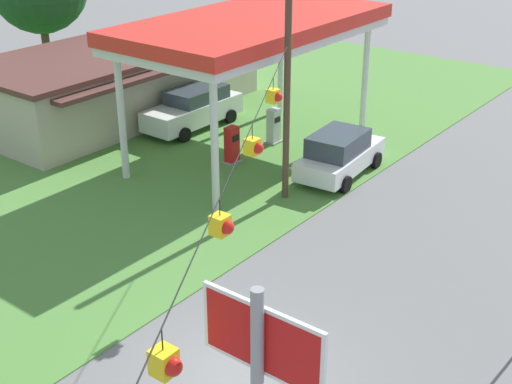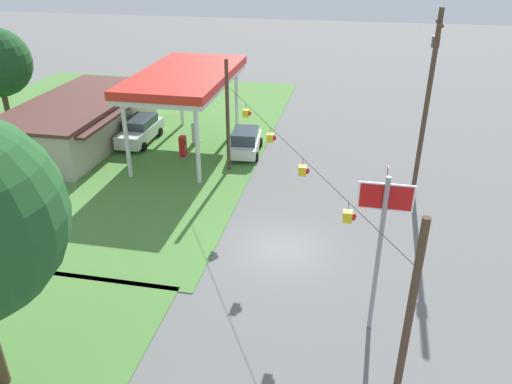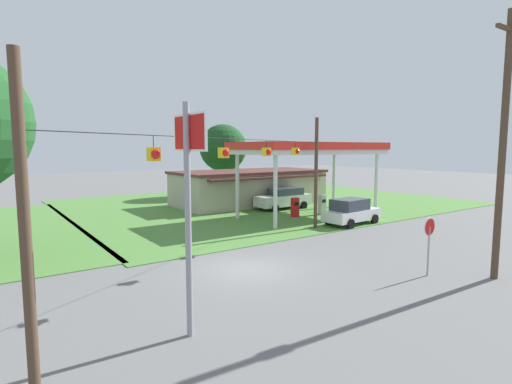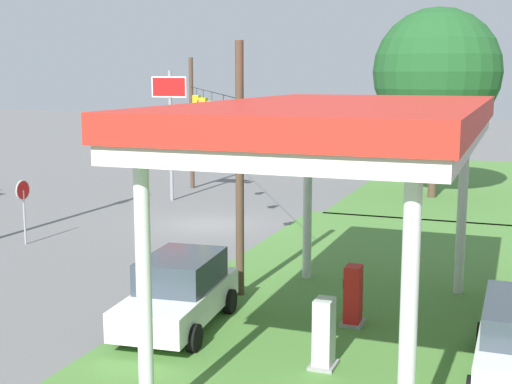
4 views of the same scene
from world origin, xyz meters
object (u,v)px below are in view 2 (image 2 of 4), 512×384
object	(u,v)px
fuel_pump_near	(183,148)
car_at_pumps_rear	(140,130)
stop_sign_overhead	(382,227)
utility_pole_main	(428,97)
gas_station_canopy	(185,79)
gas_station_store	(81,120)
car_at_pumps_front	(246,141)
fuel_pump_far	(195,134)
stop_sign_roadside	(387,177)

from	to	relation	value
fuel_pump_near	car_at_pumps_rear	world-z (taller)	car_at_pumps_rear
car_at_pumps_rear	stop_sign_overhead	xyz separation A→B (m)	(-17.33, -17.09, 3.65)
car_at_pumps_rear	utility_pole_main	xyz separation A→B (m)	(-4.75, -19.73, 5.01)
fuel_pump_near	utility_pole_main	xyz separation A→B (m)	(-2.48, -15.57, 5.23)
gas_station_canopy	gas_station_store	xyz separation A→B (m)	(0.22, 8.62, -3.66)
stop_sign_overhead	fuel_pump_near	bearing A→B (deg)	40.64
gas_station_canopy	car_at_pumps_front	bearing A→B (deg)	-87.68
utility_pole_main	car_at_pumps_front	bearing A→B (deg)	70.24
car_at_pumps_front	utility_pole_main	xyz separation A→B (m)	(-4.09, -11.40, 5.05)
car_at_pumps_rear	gas_station_store	bearing A→B (deg)	-82.05
fuel_pump_far	utility_pole_main	size ratio (longest dim) A/B	0.15
gas_station_canopy	utility_pole_main	size ratio (longest dim) A/B	1.09
gas_station_store	gas_station_canopy	bearing A→B (deg)	-91.45
gas_station_canopy	fuel_pump_near	distance (m)	4.77
car_at_pumps_front	stop_sign_overhead	xyz separation A→B (m)	(-16.68, -8.76, 3.69)
stop_sign_overhead	fuel_pump_far	bearing A→B (deg)	35.77
stop_sign_roadside	utility_pole_main	distance (m)	4.96
gas_station_canopy	utility_pole_main	xyz separation A→B (m)	(-3.93, -15.57, 0.69)
fuel_pump_far	stop_sign_roadside	bearing A→B (deg)	-118.14
fuel_pump_near	stop_sign_overhead	bearing A→B (deg)	-139.36
fuel_pump_near	stop_sign_roadside	world-z (taller)	stop_sign_roadside
fuel_pump_far	utility_pole_main	xyz separation A→B (m)	(-5.37, -15.57, 5.23)
car_at_pumps_rear	stop_sign_overhead	size ratio (longest dim) A/B	0.78
fuel_pump_far	utility_pole_main	distance (m)	17.28
car_at_pumps_rear	stop_sign_overhead	world-z (taller)	stop_sign_overhead
stop_sign_roadside	gas_station_store	bearing A→B (deg)	-105.34
fuel_pump_far	fuel_pump_near	bearing A→B (deg)	180.00
gas_station_store	stop_sign_overhead	size ratio (longest dim) A/B	2.17
car_at_pumps_front	stop_sign_overhead	world-z (taller)	stop_sign_overhead
utility_pole_main	gas_station_store	bearing A→B (deg)	80.28
car_at_pumps_rear	stop_sign_overhead	distance (m)	24.62
utility_pole_main	fuel_pump_near	bearing A→B (deg)	80.94
fuel_pump_near	car_at_pumps_rear	distance (m)	4.75
car_at_pumps_rear	stop_sign_roadside	distance (m)	19.19
stop_sign_roadside	car_at_pumps_front	bearing A→B (deg)	-122.39
gas_station_store	car_at_pumps_front	bearing A→B (deg)	-90.22
car_at_pumps_rear	stop_sign_roadside	bearing A→B (deg)	69.55
fuel_pump_near	fuel_pump_far	world-z (taller)	same
fuel_pump_near	utility_pole_main	distance (m)	16.61
gas_station_store	utility_pole_main	world-z (taller)	utility_pole_main
gas_station_canopy	stop_sign_overhead	size ratio (longest dim) A/B	1.77
fuel_pump_far	stop_sign_roadside	xyz separation A→B (m)	(-7.37, -13.77, 1.05)
car_at_pumps_front	stop_sign_overhead	distance (m)	19.20
stop_sign_roadside	stop_sign_overhead	world-z (taller)	stop_sign_overhead
utility_pole_main	gas_station_canopy	bearing A→B (deg)	75.85
stop_sign_roadside	utility_pole_main	bearing A→B (deg)	138.13
gas_station_store	car_at_pumps_rear	xyz separation A→B (m)	(0.61, -4.46, -0.67)
stop_sign_overhead	car_at_pumps_front	bearing A→B (deg)	27.72
fuel_pump_far	stop_sign_roadside	distance (m)	15.66
gas_station_canopy	car_at_pumps_rear	distance (m)	6.06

